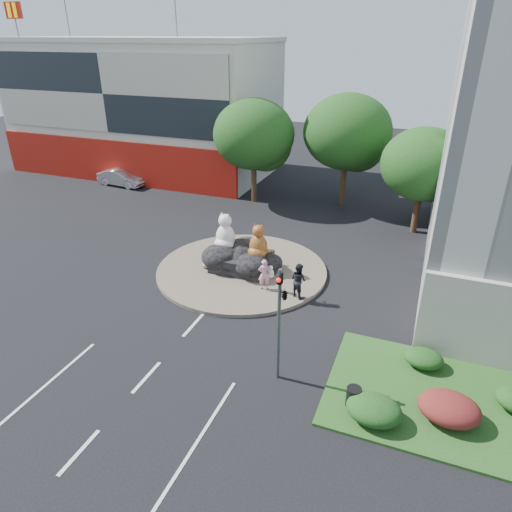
{
  "coord_description": "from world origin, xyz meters",
  "views": [
    {
      "loc": [
        9.54,
        -11.95,
        12.71
      ],
      "look_at": [
        1.53,
        8.41,
        2.0
      ],
      "focal_mm": 32.0,
      "sensor_mm": 36.0,
      "label": 1
    }
  ],
  "objects_px": {
    "cat_white": "(225,231)",
    "pedestrian_dark": "(298,280)",
    "cat_tabby": "(258,240)",
    "litter_bin": "(353,397)",
    "kitten_white": "(271,271)",
    "kitten_calico": "(207,260)",
    "pedestrian_pink": "(264,274)",
    "parked_car": "(122,178)"
  },
  "relations": [
    {
      "from": "cat_tabby",
      "to": "kitten_white",
      "type": "bearing_deg",
      "value": -25.59
    },
    {
      "from": "kitten_white",
      "to": "litter_bin",
      "type": "distance_m",
      "value": 10.23
    },
    {
      "from": "cat_tabby",
      "to": "pedestrian_pink",
      "type": "xyz_separation_m",
      "value": [
        1.04,
        -1.84,
        -1.06
      ]
    },
    {
      "from": "cat_white",
      "to": "parked_car",
      "type": "height_order",
      "value": "cat_white"
    },
    {
      "from": "pedestrian_dark",
      "to": "parked_car",
      "type": "bearing_deg",
      "value": -4.13
    },
    {
      "from": "kitten_white",
      "to": "kitten_calico",
      "type": "bearing_deg",
      "value": 151.52
    },
    {
      "from": "cat_tabby",
      "to": "litter_bin",
      "type": "bearing_deg",
      "value": -46.11
    },
    {
      "from": "cat_white",
      "to": "pedestrian_pink",
      "type": "height_order",
      "value": "cat_white"
    },
    {
      "from": "cat_white",
      "to": "pedestrian_dark",
      "type": "relative_size",
      "value": 1.2
    },
    {
      "from": "kitten_calico",
      "to": "kitten_white",
      "type": "distance_m",
      "value": 3.95
    },
    {
      "from": "litter_bin",
      "to": "pedestrian_pink",
      "type": "bearing_deg",
      "value": 131.92
    },
    {
      "from": "kitten_white",
      "to": "pedestrian_dark",
      "type": "distance_m",
      "value": 2.52
    },
    {
      "from": "kitten_white",
      "to": "cat_white",
      "type": "bearing_deg",
      "value": 133.45
    },
    {
      "from": "kitten_white",
      "to": "parked_car",
      "type": "height_order",
      "value": "parked_car"
    },
    {
      "from": "kitten_calico",
      "to": "parked_car",
      "type": "relative_size",
      "value": 0.21
    },
    {
      "from": "pedestrian_dark",
      "to": "parked_car",
      "type": "relative_size",
      "value": 0.42
    },
    {
      "from": "cat_tabby",
      "to": "parked_car",
      "type": "bearing_deg",
      "value": 151.82
    },
    {
      "from": "cat_white",
      "to": "cat_tabby",
      "type": "relative_size",
      "value": 1.12
    },
    {
      "from": "kitten_calico",
      "to": "pedestrian_dark",
      "type": "distance_m",
      "value": 6.11
    },
    {
      "from": "kitten_calico",
      "to": "pedestrian_pink",
      "type": "bearing_deg",
      "value": 15.99
    },
    {
      "from": "parked_car",
      "to": "litter_bin",
      "type": "relative_size",
      "value": 5.71
    },
    {
      "from": "litter_bin",
      "to": "kitten_white",
      "type": "bearing_deg",
      "value": 127.45
    },
    {
      "from": "cat_tabby",
      "to": "pedestrian_dark",
      "type": "distance_m",
      "value": 3.68
    },
    {
      "from": "kitten_calico",
      "to": "pedestrian_pink",
      "type": "relative_size",
      "value": 0.56
    },
    {
      "from": "kitten_calico",
      "to": "parked_car",
      "type": "distance_m",
      "value": 19.29
    },
    {
      "from": "cat_tabby",
      "to": "litter_bin",
      "type": "xyz_separation_m",
      "value": [
        7.17,
        -8.66,
        -1.61
      ]
    },
    {
      "from": "cat_white",
      "to": "litter_bin",
      "type": "bearing_deg",
      "value": -32.71
    },
    {
      "from": "pedestrian_dark",
      "to": "cat_white",
      "type": "bearing_deg",
      "value": 5.04
    },
    {
      "from": "pedestrian_pink",
      "to": "parked_car",
      "type": "height_order",
      "value": "pedestrian_pink"
    },
    {
      "from": "kitten_calico",
      "to": "pedestrian_dark",
      "type": "relative_size",
      "value": 0.51
    },
    {
      "from": "litter_bin",
      "to": "cat_white",
      "type": "bearing_deg",
      "value": 136.25
    },
    {
      "from": "cat_white",
      "to": "parked_car",
      "type": "distance_m",
      "value": 19.33
    },
    {
      "from": "pedestrian_pink",
      "to": "pedestrian_dark",
      "type": "relative_size",
      "value": 0.91
    },
    {
      "from": "cat_white",
      "to": "parked_car",
      "type": "bearing_deg",
      "value": 155.83
    },
    {
      "from": "pedestrian_pink",
      "to": "cat_white",
      "type": "bearing_deg",
      "value": -56.32
    },
    {
      "from": "kitten_calico",
      "to": "kitten_white",
      "type": "relative_size",
      "value": 1.25
    },
    {
      "from": "cat_white",
      "to": "kitten_white",
      "type": "bearing_deg",
      "value": -4.17
    },
    {
      "from": "cat_white",
      "to": "kitten_calico",
      "type": "bearing_deg",
      "value": -115.46
    },
    {
      "from": "kitten_white",
      "to": "pedestrian_pink",
      "type": "xyz_separation_m",
      "value": [
        0.09,
        -1.3,
        0.48
      ]
    },
    {
      "from": "litter_bin",
      "to": "cat_tabby",
      "type": "bearing_deg",
      "value": 129.6
    },
    {
      "from": "parked_car",
      "to": "litter_bin",
      "type": "height_order",
      "value": "parked_car"
    },
    {
      "from": "kitten_calico",
      "to": "litter_bin",
      "type": "bearing_deg",
      "value": -6.68
    }
  ]
}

